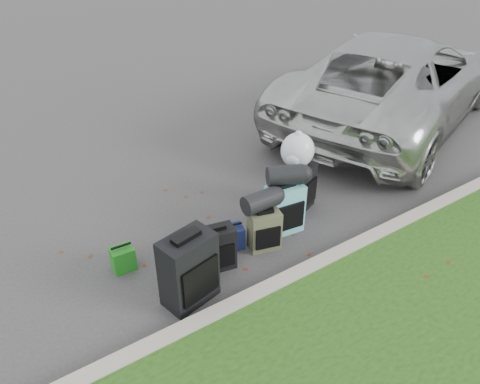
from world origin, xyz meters
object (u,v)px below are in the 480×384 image
suitcase_large_black_right (300,188)px  suitcase_teal (284,209)px  suitcase_large_black_left (189,270)px  tote_navy (232,237)px  tote_green (123,259)px  suv (396,79)px  suitcase_olive (264,230)px  suitcase_small_black (216,249)px

suitcase_large_black_right → suitcase_teal: bearing=-171.4°
suitcase_teal → suitcase_large_black_left: bearing=-158.3°
suitcase_teal → tote_navy: 0.77m
tote_green → suitcase_large_black_left: bearing=-60.9°
tote_green → suitcase_teal: bearing=-9.0°
suitcase_large_black_left → suitcase_teal: (1.59, 0.41, -0.08)m
suv → suitcase_large_black_left: size_ratio=7.23×
suitcase_large_black_left → tote_green: (-0.41, 0.85, -0.26)m
suv → suitcase_large_black_right: bearing=91.8°
suv → suitcase_large_black_right: 3.66m
tote_navy → suitcase_teal: bearing=8.5°
suitcase_teal → tote_green: suitcase_teal is taller
suitcase_large_black_right → tote_green: bearing=155.6°
suitcase_large_black_left → suitcase_olive: suitcase_large_black_left is taller
suitcase_large_black_right → tote_navy: bearing=168.6°
suitcase_olive → tote_green: suitcase_olive is taller
suitcase_teal → suv: bearing=29.9°
suitcase_olive → tote_navy: bearing=160.7°
suitcase_small_black → suitcase_large_black_right: suitcase_large_black_right is taller
tote_navy → suv: bearing=32.9°
tote_navy → suitcase_large_black_left: bearing=-135.8°
suv → tote_navy: (-4.60, -1.55, -0.67)m
suitcase_small_black → suitcase_olive: 0.67m
suitcase_large_black_right → tote_green: suitcase_large_black_right is taller
tote_green → suitcase_small_black: bearing=-28.7°
suv → suitcase_olive: 4.67m
suitcase_large_black_left → tote_green: bearing=103.4°
suv → suitcase_large_black_left: suv is taller
tote_navy → suitcase_olive: bearing=-20.3°
suitcase_olive → tote_navy: suitcase_olive is taller
suitcase_large_black_right → tote_green: (-2.50, 0.16, -0.18)m
suitcase_olive → suitcase_large_black_right: bearing=40.3°
suitcase_olive → tote_green: bearing=174.9°
suitcase_large_black_left → tote_green: suitcase_large_black_left is taller
suitcase_small_black → suitcase_large_black_right: size_ratio=0.83×
suitcase_small_black → tote_navy: (0.35, 0.21, -0.12)m
suitcase_olive → tote_navy: (-0.32, 0.22, -0.11)m
tote_green → tote_navy: size_ratio=0.99×
suitcase_small_black → suitcase_teal: suitcase_teal is taller
suitcase_teal → suitcase_large_black_right: (0.50, 0.28, -0.01)m
suitcase_olive → suitcase_large_black_right: 1.01m
suv → suitcase_small_black: suv is taller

